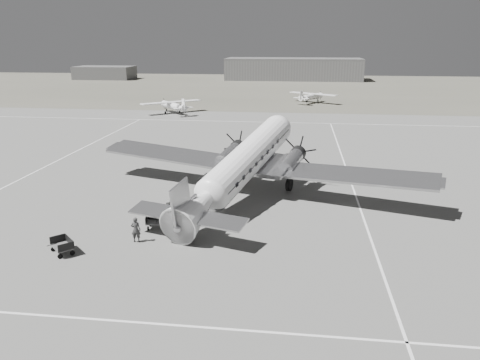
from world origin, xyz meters
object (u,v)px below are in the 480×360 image
object	(u,v)px
light_plane_right	(312,98)
hangar_main	(293,69)
baggage_cart_far	(62,246)
dc3_airliner	(243,166)
light_plane_left	(173,107)
ground_crew	(136,230)
shed_secondary	(105,73)
ramp_agent	(169,211)
baggage_cart_near	(158,222)
passenger	(183,203)

from	to	relation	value
light_plane_right	hangar_main	bearing A→B (deg)	126.72
hangar_main	baggage_cart_far	distance (m)	128.20
dc3_airliner	light_plane_left	world-z (taller)	dc3_airliner
ground_crew	dc3_airliner	bearing A→B (deg)	-127.64
shed_secondary	dc3_airliner	bearing A→B (deg)	-62.54
light_plane_left	ground_crew	xyz separation A→B (m)	(11.65, -52.40, -0.31)
light_plane_right	light_plane_left	bearing A→B (deg)	-113.20
dc3_airliner	ramp_agent	xyz separation A→B (m)	(-4.58, -5.41, -2.01)
dc3_airliner	ground_crew	distance (m)	10.87
light_plane_right	baggage_cart_near	bearing A→B (deg)	-67.92
shed_secondary	dc3_airliner	size ratio (longest dim) A/B	0.61
dc3_airliner	passenger	xyz separation A→B (m)	(-4.03, -3.66, -2.05)
shed_secondary	baggage_cart_near	world-z (taller)	shed_secondary
hangar_main	passenger	size ratio (longest dim) A/B	28.22
dc3_airliner	ground_crew	size ratio (longest dim) A/B	17.68
hangar_main	baggage_cart_near	xyz separation A→B (m)	(-7.06, -123.18, -2.83)
light_plane_left	ramp_agent	xyz separation A→B (m)	(12.79, -48.77, -0.36)
passenger	ground_crew	bearing A→B (deg)	166.08
light_plane_right	passenger	distance (m)	64.65
hangar_main	ramp_agent	size ratio (longest dim) A/B	26.80
dc3_airliner	baggage_cart_near	bearing A→B (deg)	-109.16
hangar_main	passenger	bearing A→B (deg)	-92.91
dc3_airliner	baggage_cart_near	distance (m)	8.68
light_plane_right	passenger	world-z (taller)	light_plane_right
baggage_cart_far	passenger	size ratio (longest dim) A/B	1.09
dc3_airliner	passenger	world-z (taller)	dc3_airliner
hangar_main	ground_crew	bearing A→B (deg)	-93.55
baggage_cart_near	ramp_agent	bearing A→B (deg)	65.48
shed_secondary	passenger	xyz separation A→B (m)	(53.90, -115.12, -1.26)
light_plane_left	passenger	xyz separation A→B (m)	(13.34, -47.02, -0.40)
passenger	dc3_airliner	bearing A→B (deg)	-44.23
hangar_main	ramp_agent	xyz separation A→B (m)	(-6.65, -121.87, -2.52)
shed_secondary	light_plane_right	xyz separation A→B (m)	(64.64, -51.37, -0.91)
baggage_cart_far	ground_crew	size ratio (longest dim) A/B	0.98
dc3_airliner	baggage_cart_near	xyz separation A→B (m)	(-4.99, -6.72, -2.32)
shed_secondary	light_plane_right	world-z (taller)	shed_secondary
dc3_airliner	baggage_cart_far	size ratio (longest dim) A/B	18.02
light_plane_right	ground_crew	bearing A→B (deg)	-68.18
hangar_main	baggage_cart_far	xyz separation A→B (m)	(-11.63, -127.64, -2.84)
light_plane_right	ground_crew	distance (m)	70.24
baggage_cart_far	passenger	bearing A→B (deg)	98.19
baggage_cart_near	shed_secondary	bearing A→B (deg)	107.06
light_plane_left	baggage_cart_far	distance (m)	55.10
light_plane_left	baggage_cart_far	world-z (taller)	light_plane_left
dc3_airliner	passenger	size ratio (longest dim) A/B	19.68
shed_secondary	dc3_airliner	world-z (taller)	dc3_airliner
baggage_cart_near	passenger	size ratio (longest dim) A/B	1.11
hangar_main	light_plane_left	xyz separation A→B (m)	(-19.44, -73.10, -2.16)
baggage_cart_near	baggage_cart_far	distance (m)	6.38
hangar_main	shed_secondary	xyz separation A→B (m)	(-60.00, -5.00, -1.30)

